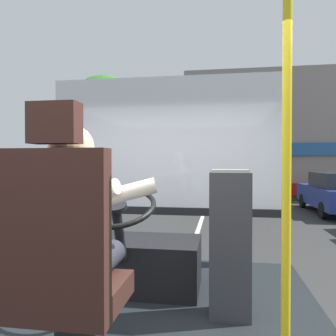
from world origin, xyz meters
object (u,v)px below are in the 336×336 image
(bus_driver, at_px, (76,222))
(parked_car_red, at_px, (298,184))
(driver_seat, at_px, (66,266))
(steering_console, at_px, (132,261))
(handrail_pole, at_px, (286,170))
(fare_box, at_px, (230,243))

(bus_driver, height_order, parked_car_red, bus_driver)
(driver_seat, height_order, steering_console, driver_seat)
(handrail_pole, distance_m, parked_car_red, 17.30)
(steering_console, bearing_deg, parked_car_red, 73.04)
(steering_console, bearing_deg, fare_box, -24.93)
(steering_console, height_order, handrail_pole, handrail_pole)
(driver_seat, relative_size, bus_driver, 1.66)
(bus_driver, relative_size, fare_box, 0.79)
(handrail_pole, bearing_deg, bus_driver, -175.19)
(steering_console, relative_size, parked_car_red, 0.25)
(handrail_pole, xyz_separation_m, fare_box, (-0.25, 0.59, -0.51))
(steering_console, distance_m, parked_car_red, 16.60)
(fare_box, relative_size, parked_car_red, 0.22)
(driver_seat, distance_m, bus_driver, 0.22)
(steering_console, xyz_separation_m, handrail_pole, (1.02, -0.96, 0.77))
(fare_box, bearing_deg, bus_driver, -138.82)
(parked_car_red, bearing_deg, steering_console, -106.96)
(driver_seat, bearing_deg, handrail_pole, 10.86)
(driver_seat, height_order, parked_car_red, driver_seat)
(fare_box, bearing_deg, handrail_pole, -67.40)
(bus_driver, xyz_separation_m, handrail_pole, (1.02, 0.09, 0.26))
(bus_driver, distance_m, parked_car_red, 17.62)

